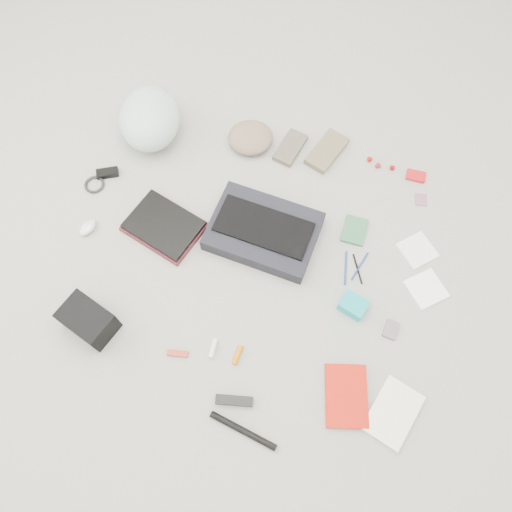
% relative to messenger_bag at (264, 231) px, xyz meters
% --- Properties ---
extents(ground_plane, '(4.00, 4.00, 0.00)m').
position_rel_messenger_bag_xyz_m(ground_plane, '(-0.01, -0.12, -0.04)').
color(ground_plane, gray).
extents(messenger_bag, '(0.49, 0.38, 0.07)m').
position_rel_messenger_bag_xyz_m(messenger_bag, '(0.00, 0.00, 0.00)').
color(messenger_bag, black).
rests_on(messenger_bag, ground_plane).
extents(bag_flap, '(0.42, 0.24, 0.01)m').
position_rel_messenger_bag_xyz_m(bag_flap, '(0.00, 0.00, 0.04)').
color(bag_flap, black).
rests_on(bag_flap, messenger_bag).
extents(laptop_sleeve, '(0.37, 0.33, 0.02)m').
position_rel_messenger_bag_xyz_m(laptop_sleeve, '(-0.42, -0.05, -0.03)').
color(laptop_sleeve, '#5A1D25').
rests_on(laptop_sleeve, ground_plane).
extents(laptop, '(0.35, 0.31, 0.02)m').
position_rel_messenger_bag_xyz_m(laptop, '(-0.42, -0.05, -0.01)').
color(laptop, black).
rests_on(laptop, laptop_sleeve).
extents(bike_helmet, '(0.34, 0.39, 0.21)m').
position_rel_messenger_bag_xyz_m(bike_helmet, '(-0.60, 0.42, 0.07)').
color(bike_helmet, silver).
rests_on(bike_helmet, ground_plane).
extents(beanie, '(0.23, 0.22, 0.07)m').
position_rel_messenger_bag_xyz_m(beanie, '(-0.15, 0.46, -0.00)').
color(beanie, '#806A57').
rests_on(beanie, ground_plane).
extents(mitten_left, '(0.14, 0.20, 0.03)m').
position_rel_messenger_bag_xyz_m(mitten_left, '(0.04, 0.46, -0.02)').
color(mitten_left, '#62584B').
rests_on(mitten_left, ground_plane).
extents(mitten_right, '(0.19, 0.24, 0.03)m').
position_rel_messenger_bag_xyz_m(mitten_right, '(0.20, 0.47, -0.02)').
color(mitten_right, '#76674D').
rests_on(mitten_right, ground_plane).
extents(power_brick, '(0.10, 0.08, 0.03)m').
position_rel_messenger_bag_xyz_m(power_brick, '(-0.74, 0.16, -0.02)').
color(power_brick, black).
rests_on(power_brick, ground_plane).
extents(cable_coil, '(0.10, 0.10, 0.01)m').
position_rel_messenger_bag_xyz_m(cable_coil, '(-0.78, 0.10, -0.03)').
color(cable_coil, black).
rests_on(cable_coil, ground_plane).
extents(mouse, '(0.08, 0.10, 0.03)m').
position_rel_messenger_bag_xyz_m(mouse, '(-0.74, -0.12, -0.02)').
color(mouse, silver).
rests_on(mouse, ground_plane).
extents(camera_bag, '(0.23, 0.20, 0.12)m').
position_rel_messenger_bag_xyz_m(camera_bag, '(-0.58, -0.51, 0.03)').
color(camera_bag, black).
rests_on(camera_bag, ground_plane).
extents(multitool, '(0.08, 0.03, 0.01)m').
position_rel_messenger_bag_xyz_m(multitool, '(-0.23, -0.56, -0.03)').
color(multitool, '#AE301F').
rests_on(multitool, ground_plane).
extents(toiletry_tube_white, '(0.02, 0.07, 0.02)m').
position_rel_messenger_bag_xyz_m(toiletry_tube_white, '(-0.10, -0.52, -0.03)').
color(toiletry_tube_white, silver).
rests_on(toiletry_tube_white, ground_plane).
extents(toiletry_tube_orange, '(0.03, 0.08, 0.02)m').
position_rel_messenger_bag_xyz_m(toiletry_tube_orange, '(-0.00, -0.52, -0.03)').
color(toiletry_tube_orange, '#C46700').
rests_on(toiletry_tube_orange, ground_plane).
extents(u_lock, '(0.14, 0.05, 0.03)m').
position_rel_messenger_bag_xyz_m(u_lock, '(0.02, -0.69, -0.02)').
color(u_lock, black).
rests_on(u_lock, ground_plane).
extents(bike_pump, '(0.26, 0.09, 0.02)m').
position_rel_messenger_bag_xyz_m(bike_pump, '(0.08, -0.79, -0.02)').
color(bike_pump, black).
rests_on(bike_pump, ground_plane).
extents(book_red, '(0.19, 0.25, 0.02)m').
position_rel_messenger_bag_xyz_m(book_red, '(0.42, -0.59, -0.02)').
color(book_red, red).
rests_on(book_red, ground_plane).
extents(book_white, '(0.22, 0.27, 0.02)m').
position_rel_messenger_bag_xyz_m(book_white, '(0.60, -0.62, -0.02)').
color(book_white, white).
rests_on(book_white, ground_plane).
extents(notepad, '(0.11, 0.14, 0.01)m').
position_rel_messenger_bag_xyz_m(notepad, '(0.38, 0.09, -0.03)').
color(notepad, '#2E663F').
rests_on(notepad, ground_plane).
extents(pen_blue, '(0.02, 0.15, 0.01)m').
position_rel_messenger_bag_xyz_m(pen_blue, '(0.36, -0.08, -0.03)').
color(pen_blue, navy).
rests_on(pen_blue, ground_plane).
extents(pen_black, '(0.06, 0.13, 0.01)m').
position_rel_messenger_bag_xyz_m(pen_black, '(0.41, -0.08, -0.03)').
color(pen_black, black).
rests_on(pen_black, ground_plane).
extents(pen_navy, '(0.06, 0.14, 0.01)m').
position_rel_messenger_bag_xyz_m(pen_navy, '(0.42, -0.06, -0.03)').
color(pen_navy, navy).
rests_on(pen_navy, ground_plane).
extents(accordion_wallet, '(0.12, 0.11, 0.05)m').
position_rel_messenger_bag_xyz_m(accordion_wallet, '(0.41, -0.25, -0.01)').
color(accordion_wallet, '#0DAAB9').
rests_on(accordion_wallet, ground_plane).
extents(card_deck, '(0.06, 0.08, 0.01)m').
position_rel_messenger_bag_xyz_m(card_deck, '(0.56, -0.31, -0.03)').
color(card_deck, slate).
rests_on(card_deck, ground_plane).
extents(napkin_top, '(0.19, 0.19, 0.01)m').
position_rel_messenger_bag_xyz_m(napkin_top, '(0.64, 0.05, -0.03)').
color(napkin_top, white).
rests_on(napkin_top, ground_plane).
extents(napkin_bottom, '(0.19, 0.19, 0.01)m').
position_rel_messenger_bag_xyz_m(napkin_bottom, '(0.69, -0.11, -0.03)').
color(napkin_bottom, white).
rests_on(napkin_bottom, ground_plane).
extents(lollipop_a, '(0.03, 0.03, 0.02)m').
position_rel_messenger_bag_xyz_m(lollipop_a, '(0.40, 0.46, -0.02)').
color(lollipop_a, '#A60C01').
rests_on(lollipop_a, ground_plane).
extents(lollipop_b, '(0.03, 0.03, 0.02)m').
position_rel_messenger_bag_xyz_m(lollipop_b, '(0.44, 0.44, -0.02)').
color(lollipop_b, maroon).
rests_on(lollipop_b, ground_plane).
extents(lollipop_c, '(0.03, 0.03, 0.02)m').
position_rel_messenger_bag_xyz_m(lollipop_c, '(0.51, 0.44, -0.03)').
color(lollipop_c, '#A40006').
rests_on(lollipop_c, ground_plane).
extents(altoids_tin, '(0.09, 0.06, 0.02)m').
position_rel_messenger_bag_xyz_m(altoids_tin, '(0.61, 0.42, -0.03)').
color(altoids_tin, red).
rests_on(altoids_tin, ground_plane).
extents(stamp_sheet, '(0.06, 0.07, 0.00)m').
position_rel_messenger_bag_xyz_m(stamp_sheet, '(0.64, 0.30, -0.03)').
color(stamp_sheet, '#97607C').
rests_on(stamp_sheet, ground_plane).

